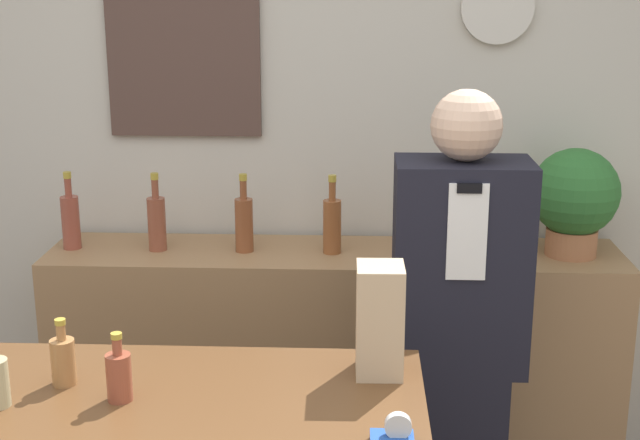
# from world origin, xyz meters

# --- Properties ---
(back_wall) EXTENTS (5.20, 0.09, 2.70)m
(back_wall) POSITION_xyz_m (-0.00, 2.00, 1.35)
(back_wall) COLOR beige
(back_wall) RESTS_ON ground_plane
(back_shelf) EXTENTS (2.10, 0.42, 0.93)m
(back_shelf) POSITION_xyz_m (0.19, 1.73, 0.47)
(back_shelf) COLOR #9E754C
(back_shelf) RESTS_ON ground_plane
(shopkeeper) EXTENTS (0.40, 0.25, 1.60)m
(shopkeeper) POSITION_xyz_m (0.58, 1.19, 0.80)
(shopkeeper) COLOR black
(shopkeeper) RESTS_ON ground_plane
(potted_plant) EXTENTS (0.31, 0.31, 0.39)m
(potted_plant) POSITION_xyz_m (1.04, 1.73, 1.15)
(potted_plant) COLOR #B27047
(potted_plant) RESTS_ON back_shelf
(paper_bag) EXTENTS (0.11, 0.12, 0.27)m
(paper_bag) POSITION_xyz_m (0.33, 0.62, 1.11)
(paper_bag) COLOR tan
(paper_bag) RESTS_ON display_counter
(tape_dispenser) EXTENTS (0.09, 0.06, 0.07)m
(tape_dispenser) POSITION_xyz_m (0.35, 0.28, 1.00)
(tape_dispenser) COLOR #1E4799
(tape_dispenser) RESTS_ON display_counter
(counter_bottle_3) EXTENTS (0.06, 0.06, 0.16)m
(counter_bottle_3) POSITION_xyz_m (-0.42, 0.53, 1.04)
(counter_bottle_3) COLOR #A4703F
(counter_bottle_3) RESTS_ON display_counter
(counter_bottle_4) EXTENTS (0.06, 0.06, 0.16)m
(counter_bottle_4) POSITION_xyz_m (-0.26, 0.45, 1.04)
(counter_bottle_4) COLOR brown
(counter_bottle_4) RESTS_ON display_counter
(shelf_bottle_0) EXTENTS (0.07, 0.07, 0.29)m
(shelf_bottle_0) POSITION_xyz_m (-0.78, 1.73, 1.04)
(shelf_bottle_0) COLOR brown
(shelf_bottle_0) RESTS_ON back_shelf
(shelf_bottle_1) EXTENTS (0.07, 0.07, 0.29)m
(shelf_bottle_1) POSITION_xyz_m (-0.46, 1.73, 1.04)
(shelf_bottle_1) COLOR brown
(shelf_bottle_1) RESTS_ON back_shelf
(shelf_bottle_2) EXTENTS (0.07, 0.07, 0.29)m
(shelf_bottle_2) POSITION_xyz_m (-0.14, 1.72, 1.04)
(shelf_bottle_2) COLOR brown
(shelf_bottle_2) RESTS_ON back_shelf
(shelf_bottle_3) EXTENTS (0.07, 0.07, 0.29)m
(shelf_bottle_3) POSITION_xyz_m (0.18, 1.72, 1.04)
(shelf_bottle_3) COLOR brown
(shelf_bottle_3) RESTS_ON back_shelf
(shelf_bottle_4) EXTENTS (0.07, 0.07, 0.29)m
(shelf_bottle_4) POSITION_xyz_m (0.50, 1.71, 1.04)
(shelf_bottle_4) COLOR brown
(shelf_bottle_4) RESTS_ON back_shelf
(shelf_bottle_5) EXTENTS (0.07, 0.07, 0.29)m
(shelf_bottle_5) POSITION_xyz_m (0.82, 1.72, 1.04)
(shelf_bottle_5) COLOR brown
(shelf_bottle_5) RESTS_ON back_shelf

